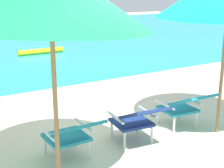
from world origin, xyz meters
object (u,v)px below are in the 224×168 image
object	(u,v)px
swim_buoy	(41,51)
lounge_chair_center	(138,118)
lounge_chair_right	(185,105)
lounge_chair_left	(72,133)

from	to	relation	value
swim_buoy	lounge_chair_center	world-z (taller)	lounge_chair_center
lounge_chair_right	swim_buoy	bearing A→B (deg)	87.43
swim_buoy	lounge_chair_right	distance (m)	7.41
lounge_chair_left	lounge_chair_right	bearing A→B (deg)	1.26
lounge_chair_left	lounge_chair_center	distance (m)	1.00
swim_buoy	lounge_chair_right	bearing A→B (deg)	-92.57
lounge_chair_center	lounge_chair_right	world-z (taller)	same
lounge_chair_left	lounge_chair_center	world-z (taller)	same
lounge_chair_center	swim_buoy	bearing A→B (deg)	80.19
lounge_chair_center	lounge_chair_right	bearing A→B (deg)	3.97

